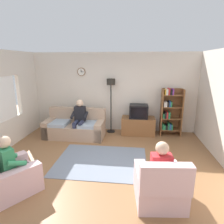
{
  "coord_description": "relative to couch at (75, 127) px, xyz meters",
  "views": [
    {
      "loc": [
        0.69,
        -3.89,
        2.37
      ],
      "look_at": [
        0.12,
        1.01,
        1.07
      ],
      "focal_mm": 30.4,
      "sensor_mm": 36.0,
      "label": 1
    }
  ],
  "objects": [
    {
      "name": "ground_plane",
      "position": [
        1.19,
        -1.79,
        -0.31
      ],
      "size": [
        12.0,
        12.0,
        0.0
      ],
      "primitive_type": "plane",
      "color": "#8C603D"
    },
    {
      "name": "back_wall_assembly",
      "position": [
        1.18,
        0.87,
        1.04
      ],
      "size": [
        6.2,
        0.17,
        2.7
      ],
      "color": "silver",
      "rests_on": "ground_plane"
    },
    {
      "name": "couch",
      "position": [
        0.0,
        0.0,
        0.0
      ],
      "size": [
        1.91,
        0.91,
        0.9
      ],
      "color": "tan",
      "rests_on": "ground_plane"
    },
    {
      "name": "tv_stand",
      "position": [
        2.05,
        0.46,
        -0.02
      ],
      "size": [
        1.1,
        0.56,
        0.58
      ],
      "color": "brown",
      "rests_on": "ground_plane"
    },
    {
      "name": "tv",
      "position": [
        2.05,
        0.44,
        0.49
      ],
      "size": [
        0.6,
        0.49,
        0.44
      ],
      "color": "black",
      "rests_on": "tv_stand"
    },
    {
      "name": "bookshelf",
      "position": [
        3.07,
        0.53,
        0.49
      ],
      "size": [
        0.68,
        0.36,
        1.57
      ],
      "color": "brown",
      "rests_on": "ground_plane"
    },
    {
      "name": "floor_lamp",
      "position": [
        1.12,
        0.56,
        1.14
      ],
      "size": [
        0.28,
        0.28,
        1.85
      ],
      "color": "black",
      "rests_on": "ground_plane"
    },
    {
      "name": "armchair_near_window",
      "position": [
        -0.37,
        -2.84,
        -0.02
      ],
      "size": [
        1.17,
        1.18,
        0.9
      ],
      "color": "beige",
      "rests_on": "ground_plane"
    },
    {
      "name": "armchair_near_bookshelf",
      "position": [
        2.36,
        -2.77,
        -0.02
      ],
      "size": [
        0.88,
        0.95,
        0.9
      ],
      "color": "beige",
      "rests_on": "ground_plane"
    },
    {
      "name": "area_rug",
      "position": [
        1.13,
        -1.51,
        -0.31
      ],
      "size": [
        2.2,
        1.7,
        0.01
      ],
      "primitive_type": "cube",
      "color": "slate",
      "rests_on": "ground_plane"
    },
    {
      "name": "person_on_couch",
      "position": [
        0.19,
        -0.11,
        0.39
      ],
      "size": [
        0.51,
        0.54,
        1.24
      ],
      "color": "black",
      "rests_on": "ground_plane"
    },
    {
      "name": "person_in_left_armchair",
      "position": [
        -0.32,
        -2.77,
        0.29
      ],
      "size": [
        0.62,
        0.64,
        1.12
      ],
      "color": "#338C59",
      "rests_on": "ground_plane"
    },
    {
      "name": "person_in_right_armchair",
      "position": [
        2.36,
        -2.68,
        0.29
      ],
      "size": [
        0.54,
        0.56,
        1.12
      ],
      "color": "red",
      "rests_on": "ground_plane"
    }
  ]
}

